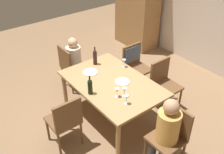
{
  "coord_description": "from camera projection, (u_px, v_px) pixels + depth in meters",
  "views": [
    {
      "loc": [
        2.75,
        -2.12,
        3.17
      ],
      "look_at": [
        0.0,
        0.0,
        0.86
      ],
      "focal_mm": 41.79,
      "sensor_mm": 36.0,
      "label": 1
    }
  ],
  "objects": [
    {
      "name": "dinner_plate_host",
      "position": [
        122.0,
        82.0,
        4.22
      ],
      "size": [
        0.24,
        0.24,
        0.01
      ],
      "primitive_type": "cylinder",
      "color": "white",
      "rests_on": "dining_table"
    },
    {
      "name": "wine_bottle_dark_red",
      "position": [
        90.0,
        86.0,
        3.9
      ],
      "size": [
        0.07,
        0.07,
        0.32
      ],
      "color": "black",
      "rests_on": "dining_table"
    },
    {
      "name": "armoire_cabinet",
      "position": [
        138.0,
        4.0,
        6.49
      ],
      "size": [
        1.18,
        0.62,
        2.18
      ],
      "color": "olive",
      "rests_on": "ground_plane"
    },
    {
      "name": "chair_right_end",
      "position": [
        171.0,
        133.0,
        3.59
      ],
      "size": [
        0.44,
        0.44,
        0.92
      ],
      "rotation": [
        0.0,
        0.0,
        3.14
      ],
      "color": "brown",
      "rests_on": "ground_plane"
    },
    {
      "name": "chair_far_left",
      "position": [
        134.0,
        61.0,
        5.12
      ],
      "size": [
        0.46,
        0.44,
        0.92
      ],
      "rotation": [
        0.0,
        0.0,
        -1.57
      ],
      "color": "brown",
      "rests_on": "ground_plane"
    },
    {
      "name": "wine_glass_near_right",
      "position": [
        124.0,
        62.0,
        4.57
      ],
      "size": [
        0.07,
        0.07,
        0.15
      ],
      "color": "silver",
      "rests_on": "dining_table"
    },
    {
      "name": "wine_bottle_tall_green",
      "position": [
        95.0,
        57.0,
        4.62
      ],
      "size": [
        0.07,
        0.07,
        0.35
      ],
      "color": "black",
      "rests_on": "dining_table"
    },
    {
      "name": "dining_table",
      "position": [
        112.0,
        86.0,
        4.27
      ],
      "size": [
        1.68,
        1.11,
        0.76
      ],
      "color": "#A87F51",
      "rests_on": "ground_plane"
    },
    {
      "name": "wine_glass_near_left",
      "position": [
        126.0,
        98.0,
        3.71
      ],
      "size": [
        0.07,
        0.07,
        0.15
      ],
      "color": "silver",
      "rests_on": "dining_table"
    },
    {
      "name": "dinner_plate_guest_left",
      "position": [
        90.0,
        72.0,
        4.47
      ],
      "size": [
        0.26,
        0.26,
        0.01
      ],
      "primitive_type": "cylinder",
      "color": "silver",
      "rests_on": "dining_table"
    },
    {
      "name": "person_man_bearded",
      "position": [
        75.0,
        59.0,
        5.11
      ],
      "size": [
        0.29,
        0.33,
        1.09
      ],
      "color": "#33333D",
      "rests_on": "ground_plane"
    },
    {
      "name": "chair_far_right",
      "position": [
        163.0,
        82.0,
        4.64
      ],
      "size": [
        0.44,
        0.44,
        0.92
      ],
      "rotation": [
        0.0,
        0.0,
        -1.57
      ],
      "color": "brown",
      "rests_on": "ground_plane"
    },
    {
      "name": "chair_left_end",
      "position": [
        71.0,
        65.0,
        5.11
      ],
      "size": [
        0.44,
        0.44,
        0.92
      ],
      "color": "brown",
      "rests_on": "ground_plane"
    },
    {
      "name": "chair_near",
      "position": [
        65.0,
        119.0,
        3.82
      ],
      "size": [
        0.44,
        0.44,
        0.92
      ],
      "rotation": [
        0.0,
        0.0,
        1.57
      ],
      "color": "brown",
      "rests_on": "ground_plane"
    },
    {
      "name": "wine_glass_centre",
      "position": [
        117.0,
        91.0,
        3.85
      ],
      "size": [
        0.07,
        0.07,
        0.15
      ],
      "color": "silver",
      "rests_on": "dining_table"
    },
    {
      "name": "ground_plane",
      "position": [
        112.0,
        117.0,
        4.65
      ],
      "size": [
        10.0,
        10.0,
        0.0
      ],
      "primitive_type": "plane",
      "color": "#846647"
    },
    {
      "name": "wine_glass_far",
      "position": [
        124.0,
        90.0,
        3.86
      ],
      "size": [
        0.07,
        0.07,
        0.15
      ],
      "color": "silver",
      "rests_on": "dining_table"
    },
    {
      "name": "rear_room_partition",
      "position": [
        219.0,
        11.0,
        5.3
      ],
      "size": [
        6.4,
        0.12,
        2.7
      ],
      "primitive_type": "cube",
      "color": "beige",
      "rests_on": "ground_plane"
    },
    {
      "name": "person_woman_host",
      "position": [
        166.0,
        130.0,
        3.46
      ],
      "size": [
        0.31,
        0.36,
        1.15
      ],
      "rotation": [
        0.0,
        0.0,
        3.14
      ],
      "color": "#33333D",
      "rests_on": "ground_plane"
    }
  ]
}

